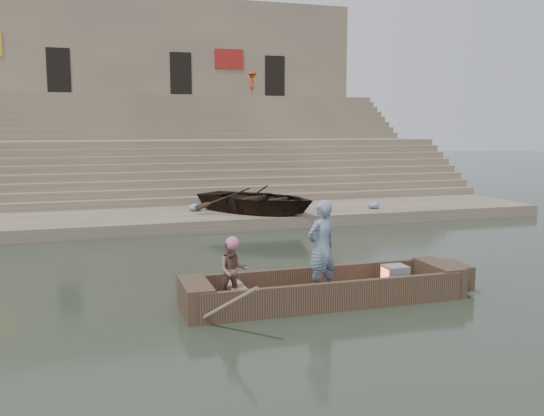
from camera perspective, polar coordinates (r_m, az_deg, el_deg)
name	(u,v)px	position (r m, az deg, el deg)	size (l,w,h in m)	color
ground	(119,291)	(12.79, -14.67, -7.80)	(120.00, 120.00, 0.00)	#293427
lower_landing	(108,222)	(20.58, -15.75, -1.36)	(32.00, 4.00, 0.40)	gray
mid_landing	(102,171)	(27.90, -16.28, 3.46)	(32.00, 3.00, 2.80)	gray
upper_landing	(98,141)	(34.83, -16.59, 6.24)	(32.00, 3.00, 5.20)	gray
ghat_steps	(101,161)	(29.56, -16.38, 4.46)	(32.00, 11.00, 5.20)	gray
building_wall	(95,92)	(38.88, -16.85, 10.80)	(32.00, 5.07, 11.20)	gray
main_rowboat	(325,296)	(11.63, 5.18, -8.58)	(5.00, 1.30, 0.22)	brown
rowboat_trim	(335,286)	(11.65, 6.15, -7.57)	(6.04, 2.63, 1.80)	brown
standing_man	(322,248)	(11.16, 4.86, -3.88)	(0.67, 0.44, 1.83)	navy
rowing_man	(233,270)	(10.84, -3.87, -6.09)	(0.55, 0.43, 1.13)	#27765D
television	(394,275)	(12.20, 11.86, -6.44)	(0.46, 0.42, 0.40)	gray
beached_rowboat	(257,199)	(20.68, -1.49, 0.85)	(3.24, 4.53, 0.94)	#2D2116
pedestrian	(253,84)	(36.20, -1.91, 11.99)	(1.03, 0.59, 1.60)	#A03F1B
cloth_bundles	(276,206)	(21.49, 0.40, 0.21)	(6.91, 2.81, 0.26)	#3F5999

